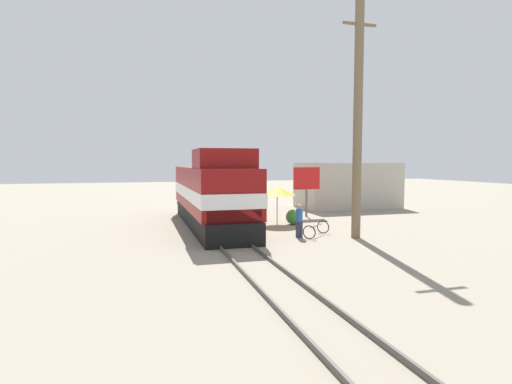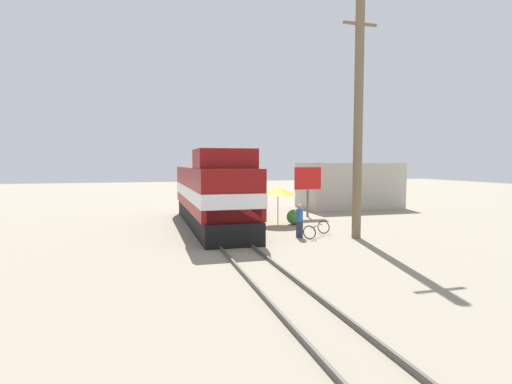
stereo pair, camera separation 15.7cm
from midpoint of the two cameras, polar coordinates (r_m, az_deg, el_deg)
ground_plane at (r=21.20m, az=-4.73°, el=-6.15°), size 120.00×120.00×0.00m
rail_near at (r=21.07m, az=-6.65°, el=-6.02°), size 0.08×35.29×0.15m
rail_far at (r=21.33m, az=-2.83°, el=-5.87°), size 0.08×35.29×0.15m
locomotive at (r=23.73m, az=-6.07°, el=-0.37°), size 3.04×13.33×4.48m
utility_pole at (r=20.75m, az=14.61°, el=10.28°), size 1.80×0.45×12.00m
vendor_umbrella at (r=24.57m, az=3.34°, el=0.17°), size 2.27×2.27×2.33m
billboard_sign at (r=28.26m, az=7.56°, el=1.59°), size 1.98×0.12×3.49m
shrub_cluster at (r=24.77m, az=5.65°, el=-3.56°), size 0.93×0.93×0.93m
person_bystander at (r=20.44m, az=6.46°, el=-3.92°), size 0.34×0.34×1.71m
bicycle at (r=20.97m, az=8.88°, el=-5.31°), size 1.88×1.83×0.69m
building_block_distant at (r=34.78m, az=13.27°, el=0.95°), size 8.13×4.39×3.79m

